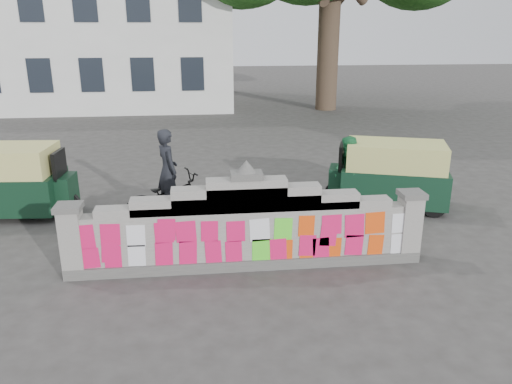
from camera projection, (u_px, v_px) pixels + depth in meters
ground at (247, 267)px, 9.12m from camera, size 100.00×100.00×0.00m
parapet_wall at (247, 229)px, 8.88m from camera, size 6.48×0.44×2.01m
building at (84, 30)px, 27.84m from camera, size 16.00×10.00×8.90m
cyclist_bike at (169, 197)px, 11.19m from camera, size 2.18×1.49×1.08m
cyclist_rider at (168, 181)px, 11.08m from camera, size 0.67×0.79×1.84m
pedestrian at (348, 173)px, 11.89m from camera, size 0.79×0.94×1.74m
rickshaw_left at (7, 180)px, 11.39m from camera, size 2.99×1.56×1.63m
rickshaw_right at (391, 174)px, 11.97m from camera, size 2.95×2.05×1.59m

